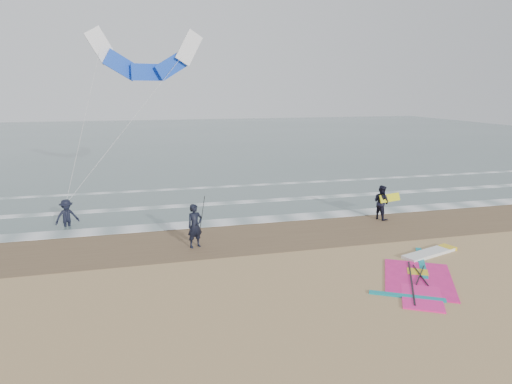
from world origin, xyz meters
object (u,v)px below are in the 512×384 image
object	(u,v)px
windsurf_rig	(423,271)
person_wading	(66,210)
surf_kite	(146,60)
person_walking	(381,202)
person_standing	(195,226)

from	to	relation	value
windsurf_rig	person_wading	world-z (taller)	person_wading
person_wading	surf_kite	xyz separation A→B (m)	(4.11, 2.93, 7.04)
person_walking	windsurf_rig	bearing A→B (deg)	141.38
person_wading	windsurf_rig	bearing A→B (deg)	-57.74
person_walking	person_standing	bearing A→B (deg)	79.34
person_walking	person_wading	distance (m)	15.26
surf_kite	windsurf_rig	bearing A→B (deg)	-53.38
person_walking	surf_kite	world-z (taller)	surf_kite
person_walking	person_wading	size ratio (longest dim) A/B	1.03
person_standing	windsurf_rig	bearing A→B (deg)	-54.09
person_wading	surf_kite	size ratio (longest dim) A/B	0.20
windsurf_rig	person_walking	distance (m)	6.91
windsurf_rig	person_walking	bearing A→B (deg)	72.90
windsurf_rig	person_walking	xyz separation A→B (m)	(2.02, 6.55, 0.83)
person_wading	person_standing	bearing A→B (deg)	-61.19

